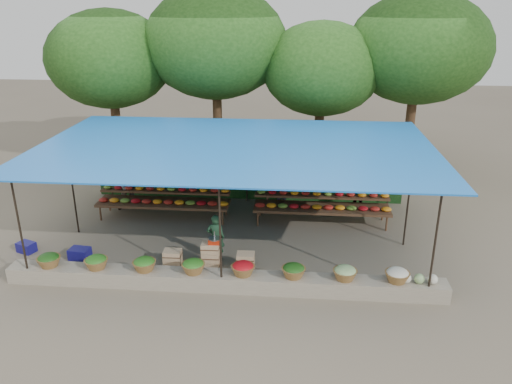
# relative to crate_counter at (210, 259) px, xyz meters

# --- Properties ---
(ground) EXTENTS (60.00, 60.00, 0.00)m
(ground) POSITION_rel_crate_counter_xyz_m (0.46, 1.89, -0.31)
(ground) COLOR #685C4D
(ground) RESTS_ON ground
(stone_curb) EXTENTS (10.60, 0.55, 0.40)m
(stone_curb) POSITION_rel_crate_counter_xyz_m (0.46, -0.86, -0.11)
(stone_curb) COLOR gray
(stone_curb) RESTS_ON ground
(stall_canopy) EXTENTS (10.80, 6.60, 2.82)m
(stall_canopy) POSITION_rel_crate_counter_xyz_m (0.46, 1.95, 2.37)
(stall_canopy) COLOR black
(stall_canopy) RESTS_ON ground
(produce_baskets) EXTENTS (8.98, 0.58, 0.34)m
(produce_baskets) POSITION_rel_crate_counter_xyz_m (0.36, -0.86, 0.25)
(produce_baskets) COLOR brown
(produce_baskets) RESTS_ON stone_curb
(netting_backdrop) EXTENTS (10.60, 0.06, 2.50)m
(netting_backdrop) POSITION_rel_crate_counter_xyz_m (0.46, 5.04, 0.94)
(netting_backdrop) COLOR #1F4B1A
(netting_backdrop) RESTS_ON ground
(tree_row) EXTENTS (16.51, 5.50, 7.12)m
(tree_row) POSITION_rel_crate_counter_xyz_m (0.96, 7.98, 4.39)
(tree_row) COLOR #331B12
(tree_row) RESTS_ON ground
(fruit_table_left) EXTENTS (4.21, 0.95, 0.93)m
(fruit_table_left) POSITION_rel_crate_counter_xyz_m (-2.03, 3.24, 0.30)
(fruit_table_left) COLOR #4B351E
(fruit_table_left) RESTS_ON ground
(fruit_table_right) EXTENTS (4.21, 0.95, 0.93)m
(fruit_table_right) POSITION_rel_crate_counter_xyz_m (2.97, 3.24, 0.30)
(fruit_table_right) COLOR #4B351E
(fruit_table_right) RESTS_ON ground
(crate_counter) EXTENTS (2.36, 0.35, 0.77)m
(crate_counter) POSITION_rel_crate_counter_xyz_m (0.00, 0.00, 0.00)
(crate_counter) COLOR tan
(crate_counter) RESTS_ON ground
(weighing_scale) EXTENTS (0.31, 0.31, 0.33)m
(weighing_scale) POSITION_rel_crate_counter_xyz_m (0.14, 0.00, 0.54)
(weighing_scale) COLOR red
(weighing_scale) RESTS_ON crate_counter
(vendor_seated) EXTENTS (0.50, 0.36, 1.31)m
(vendor_seated) POSITION_rel_crate_counter_xyz_m (0.07, 0.55, 0.34)
(vendor_seated) COLOR #1C3E27
(vendor_seated) RESTS_ON ground
(customer_left) EXTENTS (1.03, 0.92, 1.77)m
(customer_left) POSITION_rel_crate_counter_xyz_m (-3.33, 3.76, 0.58)
(customer_left) COLOR slate
(customer_left) RESTS_ON ground
(customer_mid) EXTENTS (1.29, 1.05, 1.74)m
(customer_mid) POSITION_rel_crate_counter_xyz_m (1.72, 3.88, 0.56)
(customer_mid) COLOR slate
(customer_mid) RESTS_ON ground
(customer_right) EXTENTS (0.99, 0.95, 1.66)m
(customer_right) POSITION_rel_crate_counter_xyz_m (4.16, 4.28, 0.52)
(customer_right) COLOR slate
(customer_right) RESTS_ON ground
(blue_crate_front) EXTENTS (0.56, 0.43, 0.31)m
(blue_crate_front) POSITION_rel_crate_counter_xyz_m (-3.59, 0.26, -0.15)
(blue_crate_front) COLOR navy
(blue_crate_front) RESTS_ON ground
(blue_crate_back) EXTENTS (0.56, 0.48, 0.28)m
(blue_crate_back) POSITION_rel_crate_counter_xyz_m (-5.24, 0.54, -0.17)
(blue_crate_back) COLOR navy
(blue_crate_back) RESTS_ON ground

